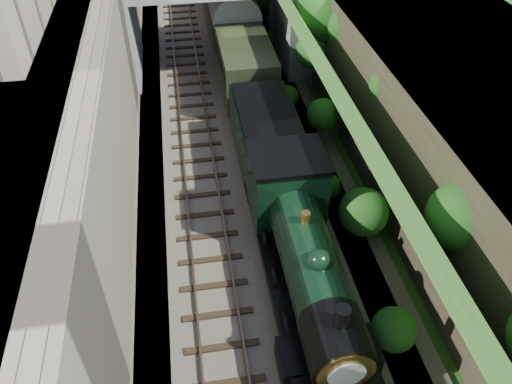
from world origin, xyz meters
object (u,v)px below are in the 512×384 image
Objects in this scene: locomotive at (304,254)px; tender at (266,141)px; road_bridge at (230,3)px; tree at (329,13)px.

tender is (-0.00, 7.36, -0.27)m from locomotive.
road_bridge reaches higher than locomotive.
road_bridge is 11.44m from tender.
tender is at bearing -88.69° from road_bridge.
road_bridge is 18.66m from locomotive.
road_bridge reaches higher than tree.
road_bridge is 1.56× the size of locomotive.
road_bridge is 2.67× the size of tender.
locomotive is 7.37m from tender.
locomotive is (-4.71, -14.58, -2.75)m from tree.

